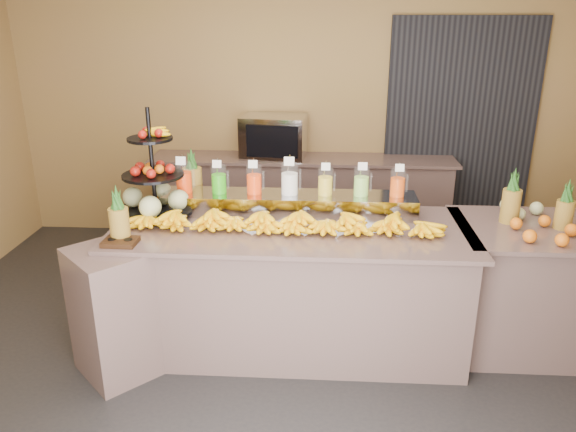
# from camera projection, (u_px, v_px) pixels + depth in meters

# --- Properties ---
(ground) EXTENTS (6.00, 6.00, 0.00)m
(ground) POSITION_uv_depth(u_px,v_px,m) (289.00, 365.00, 3.95)
(ground) COLOR black
(ground) RESTS_ON ground
(room_envelope) EXTENTS (6.04, 5.02, 2.82)m
(room_envelope) POSITION_uv_depth(u_px,v_px,m) (322.00, 80.00, 4.02)
(room_envelope) COLOR olive
(room_envelope) RESTS_ON ground
(buffet_counter) EXTENTS (2.75, 1.25, 0.93)m
(buffet_counter) POSITION_uv_depth(u_px,v_px,m) (275.00, 289.00, 4.03)
(buffet_counter) COLOR gray
(buffet_counter) RESTS_ON ground
(right_counter) EXTENTS (1.08, 0.88, 0.93)m
(right_counter) POSITION_uv_depth(u_px,v_px,m) (527.00, 287.00, 4.06)
(right_counter) COLOR gray
(right_counter) RESTS_ON ground
(back_ledge) EXTENTS (3.10, 0.55, 0.93)m
(back_ledge) POSITION_uv_depth(u_px,v_px,m) (302.00, 200.00, 5.89)
(back_ledge) COLOR gray
(back_ledge) RESTS_ON ground
(pitcher_tray) EXTENTS (1.85, 0.30, 0.15)m
(pitcher_tray) POSITION_uv_depth(u_px,v_px,m) (290.00, 204.00, 4.14)
(pitcher_tray) COLOR gray
(pitcher_tray) RESTS_ON buffet_counter
(juice_pitcher_orange_a) EXTENTS (0.12, 0.13, 0.29)m
(juice_pitcher_orange_a) POSITION_uv_depth(u_px,v_px,m) (184.00, 179.00, 4.12)
(juice_pitcher_orange_a) COLOR silver
(juice_pitcher_orange_a) RESTS_ON pitcher_tray
(juice_pitcher_green) EXTENTS (0.11, 0.12, 0.27)m
(juice_pitcher_green) POSITION_uv_depth(u_px,v_px,m) (219.00, 181.00, 4.11)
(juice_pitcher_green) COLOR silver
(juice_pitcher_green) RESTS_ON pitcher_tray
(juice_pitcher_orange_b) EXTENTS (0.11, 0.12, 0.27)m
(juice_pitcher_orange_b) POSITION_uv_depth(u_px,v_px,m) (254.00, 181.00, 4.10)
(juice_pitcher_orange_b) COLOR silver
(juice_pitcher_orange_b) RESTS_ON pitcher_tray
(juice_pitcher_milk) EXTENTS (0.13, 0.13, 0.30)m
(juice_pitcher_milk) POSITION_uv_depth(u_px,v_px,m) (290.00, 181.00, 4.08)
(juice_pitcher_milk) COLOR silver
(juice_pitcher_milk) RESTS_ON pitcher_tray
(juice_pitcher_lemon) EXTENTS (0.11, 0.11, 0.26)m
(juice_pitcher_lemon) POSITION_uv_depth(u_px,v_px,m) (325.00, 183.00, 4.07)
(juice_pitcher_lemon) COLOR silver
(juice_pitcher_lemon) RESTS_ON pitcher_tray
(juice_pitcher_lime) EXTENTS (0.11, 0.12, 0.27)m
(juice_pitcher_lime) POSITION_uv_depth(u_px,v_px,m) (361.00, 183.00, 4.05)
(juice_pitcher_lime) COLOR silver
(juice_pitcher_lime) RESTS_ON pitcher_tray
(juice_pitcher_orange_c) EXTENTS (0.11, 0.11, 0.26)m
(juice_pitcher_orange_c) POSITION_uv_depth(u_px,v_px,m) (398.00, 184.00, 4.04)
(juice_pitcher_orange_c) COLOR silver
(juice_pitcher_orange_c) RESTS_ON pitcher_tray
(banana_heap) EXTENTS (2.16, 0.20, 0.18)m
(banana_heap) POSITION_uv_depth(u_px,v_px,m) (283.00, 219.00, 3.84)
(banana_heap) COLOR #E9AF0B
(banana_heap) RESTS_ON buffet_counter
(fruit_stand) EXTENTS (0.63, 0.63, 0.79)m
(fruit_stand) POSITION_uv_depth(u_px,v_px,m) (159.00, 189.00, 4.05)
(fruit_stand) COLOR black
(fruit_stand) RESTS_ON buffet_counter
(condiment_caddy) EXTENTS (0.22, 0.17, 0.03)m
(condiment_caddy) POSITION_uv_depth(u_px,v_px,m) (120.00, 242.00, 3.61)
(condiment_caddy) COLOR black
(condiment_caddy) RESTS_ON buffet_counter
(pineapple_left_a) EXTENTS (0.13, 0.13, 0.38)m
(pineapple_left_a) POSITION_uv_depth(u_px,v_px,m) (119.00, 220.00, 3.64)
(pineapple_left_a) COLOR brown
(pineapple_left_a) RESTS_ON buffet_counter
(pineapple_left_b) EXTENTS (0.15, 0.15, 0.43)m
(pineapple_left_b) POSITION_uv_depth(u_px,v_px,m) (193.00, 182.00, 4.36)
(pineapple_left_b) COLOR brown
(pineapple_left_b) RESTS_ON buffet_counter
(right_fruit_pile) EXTENTS (0.46, 0.44, 0.24)m
(right_fruit_pile) POSITION_uv_depth(u_px,v_px,m) (538.00, 220.00, 3.82)
(right_fruit_pile) COLOR brown
(right_fruit_pile) RESTS_ON right_counter
(oven_warmer) EXTENTS (0.68, 0.51, 0.42)m
(oven_warmer) POSITION_uv_depth(u_px,v_px,m) (274.00, 136.00, 5.67)
(oven_warmer) COLOR gray
(oven_warmer) RESTS_ON back_ledge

